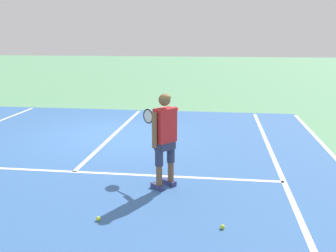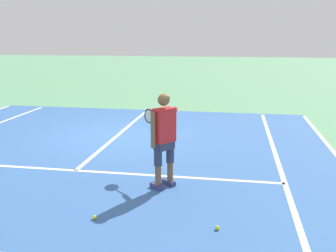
% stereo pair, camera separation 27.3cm
% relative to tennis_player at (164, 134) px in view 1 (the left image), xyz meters
% --- Properties ---
extents(ground_plane, '(80.00, 80.00, 0.00)m').
position_rel_tennis_player_xyz_m(ground_plane, '(-1.92, 3.42, -0.99)').
color(ground_plane, '#609E70').
extents(court_inner_surface, '(10.98, 9.86, 0.00)m').
position_rel_tennis_player_xyz_m(court_inner_surface, '(-1.92, 2.20, -0.99)').
color(court_inner_surface, '#3866A8').
rests_on(court_inner_surface, ground).
extents(line_service, '(8.23, 0.10, 0.01)m').
position_rel_tennis_player_xyz_m(line_service, '(-1.92, 0.53, -0.99)').
color(line_service, white).
rests_on(line_service, ground).
extents(line_centre_service, '(0.10, 6.40, 0.01)m').
position_rel_tennis_player_xyz_m(line_centre_service, '(-1.92, 3.73, -0.99)').
color(line_centre_service, white).
rests_on(line_centre_service, ground).
extents(line_singles_right, '(0.10, 9.46, 0.01)m').
position_rel_tennis_player_xyz_m(line_singles_right, '(2.20, 2.20, -0.99)').
color(line_singles_right, white).
rests_on(line_singles_right, ground).
extents(line_doubles_right, '(0.10, 9.46, 0.01)m').
position_rel_tennis_player_xyz_m(line_doubles_right, '(3.57, 2.20, -0.99)').
color(line_doubles_right, white).
rests_on(line_doubles_right, ground).
extents(tennis_player, '(0.80, 1.13, 1.71)m').
position_rel_tennis_player_xyz_m(tennis_player, '(0.00, 0.00, 0.00)').
color(tennis_player, navy).
rests_on(tennis_player, ground).
extents(tennis_ball_near_feet, '(0.07, 0.07, 0.07)m').
position_rel_tennis_player_xyz_m(tennis_ball_near_feet, '(1.04, -1.43, -0.96)').
color(tennis_ball_near_feet, '#CCE02D').
rests_on(tennis_ball_near_feet, ground).
extents(tennis_ball_by_baseline, '(0.07, 0.07, 0.07)m').
position_rel_tennis_player_xyz_m(tennis_ball_by_baseline, '(-0.24, 0.89, -0.96)').
color(tennis_ball_by_baseline, '#CCE02D').
rests_on(tennis_ball_by_baseline, ground).
extents(tennis_ball_mid_court, '(0.07, 0.07, 0.07)m').
position_rel_tennis_player_xyz_m(tennis_ball_mid_court, '(-0.79, -1.43, -0.96)').
color(tennis_ball_mid_court, '#CCE02D').
rests_on(tennis_ball_mid_court, ground).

